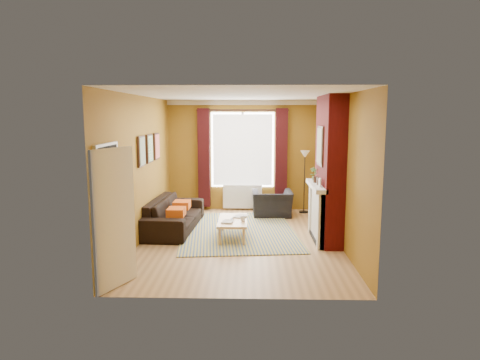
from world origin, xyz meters
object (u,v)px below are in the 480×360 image
Objects in this scene: wicker_stool at (276,205)px; floor_lamp at (305,164)px; armchair at (272,204)px; sofa at (174,214)px; coffee_table at (233,221)px.

wicker_stool is 1.26m from floor_lamp.
wicker_stool is at bearing -168.27° from floor_lamp.
wicker_stool is at bearing -113.29° from armchair.
sofa is 1.47× the size of floor_lamp.
sofa reaches higher than wicker_stool.
armchair is 2.09m from coffee_table.
sofa is 3.53m from floor_lamp.
floor_lamp reaches higher than armchair.
sofa is 2.50m from armchair.
wicker_stool is (0.10, 0.25, -0.10)m from armchair.
armchair reaches higher than wicker_stool.
coffee_table is at bearing 63.80° from armchair.
armchair is (2.15, 1.27, -0.03)m from sofa.
sofa reaches higher than armchair.
armchair is 0.83× the size of coffee_table.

